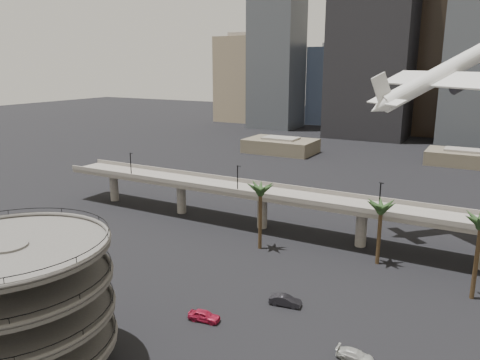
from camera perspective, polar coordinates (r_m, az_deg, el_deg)
The scene contains 9 objects.
parking_ramp at distance 60.16m, azimuth -25.86°, elevation -12.78°, with size 22.20×22.20×17.35m.
overpass at distance 98.42m, azimuth 8.50°, elevation -2.79°, with size 130.00×9.30×14.70m.
palm_trees at distance 85.20m, azimuth 20.37°, elevation -3.42°, with size 54.40×18.40×14.00m.
low_buildings at distance 180.59m, azimuth 20.48°, elevation 2.70°, with size 135.00×27.50×6.80m.
skyline at distance 251.21m, azimuth 25.99°, elevation 14.11°, with size 269.00×86.00×114.76m.
airborne_jet at distance 105.86m, azimuth 23.21°, elevation 11.66°, with size 26.33×26.90×17.37m.
car_a at distance 69.21m, azimuth -4.39°, elevation -16.17°, with size 1.87×4.64×1.58m, color #B01939.
car_b at distance 73.11m, azimuth 5.55°, elevation -14.42°, with size 1.70×4.87×1.60m, color black.
car_c at distance 63.01m, azimuth 13.86°, elevation -20.03°, with size 1.88×4.63×1.34m, color #B5B7B2.
Camera 1 is at (32.75, -33.43, 35.53)m, focal length 35.00 mm.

